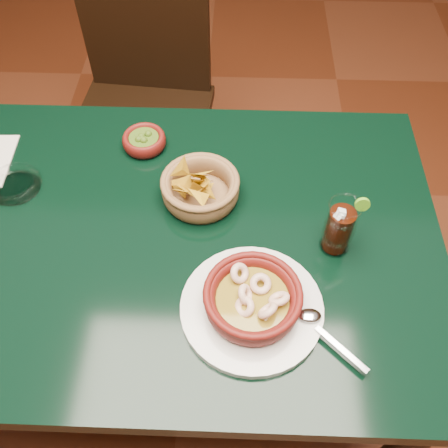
{
  "coord_description": "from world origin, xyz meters",
  "views": [
    {
      "loc": [
        0.16,
        -0.62,
        1.6
      ],
      "look_at": [
        0.14,
        -0.02,
        0.81
      ],
      "focal_mm": 40.0,
      "sensor_mm": 36.0,
      "label": 1
    }
  ],
  "objects_px": {
    "dining_table": "(163,257)",
    "chip_basket": "(200,188)",
    "dining_chair": "(144,100)",
    "shrimp_plate": "(253,301)",
    "cola_drink": "(339,227)"
  },
  "relations": [
    {
      "from": "chip_basket",
      "to": "cola_drink",
      "type": "relative_size",
      "value": 1.35
    },
    {
      "from": "chip_basket",
      "to": "cola_drink",
      "type": "distance_m",
      "value": 0.31
    },
    {
      "from": "shrimp_plate",
      "to": "chip_basket",
      "type": "distance_m",
      "value": 0.3
    },
    {
      "from": "dining_chair",
      "to": "chip_basket",
      "type": "height_order",
      "value": "dining_chair"
    },
    {
      "from": "dining_chair",
      "to": "cola_drink",
      "type": "bearing_deg",
      "value": -54.49
    },
    {
      "from": "shrimp_plate",
      "to": "chip_basket",
      "type": "bearing_deg",
      "value": 112.78
    },
    {
      "from": "dining_chair",
      "to": "shrimp_plate",
      "type": "xyz_separation_m",
      "value": [
        0.35,
        -0.89,
        0.26
      ]
    },
    {
      "from": "dining_table",
      "to": "dining_chair",
      "type": "bearing_deg",
      "value": 102.35
    },
    {
      "from": "dining_table",
      "to": "chip_basket",
      "type": "distance_m",
      "value": 0.18
    },
    {
      "from": "shrimp_plate",
      "to": "cola_drink",
      "type": "bearing_deg",
      "value": 42.12
    },
    {
      "from": "dining_chair",
      "to": "cola_drink",
      "type": "xyz_separation_m",
      "value": [
        0.52,
        -0.73,
        0.29
      ]
    },
    {
      "from": "shrimp_plate",
      "to": "chip_basket",
      "type": "xyz_separation_m",
      "value": [
        -0.12,
        0.28,
        -0.0
      ]
    },
    {
      "from": "dining_table",
      "to": "chip_basket",
      "type": "xyz_separation_m",
      "value": [
        0.08,
        0.1,
        0.13
      ]
    },
    {
      "from": "chip_basket",
      "to": "dining_table",
      "type": "bearing_deg",
      "value": -130.16
    },
    {
      "from": "chip_basket",
      "to": "cola_drink",
      "type": "height_order",
      "value": "cola_drink"
    }
  ]
}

